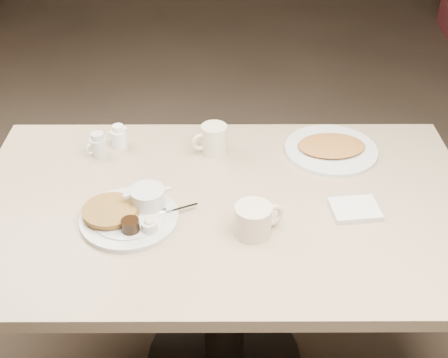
{
  "coord_description": "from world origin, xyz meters",
  "views": [
    {
      "loc": [
        -0.0,
        -1.36,
        1.82
      ],
      "look_at": [
        0.0,
        0.02,
        0.82
      ],
      "focal_mm": 46.92,
      "sensor_mm": 36.0,
      "label": 1
    }
  ],
  "objects_px": {
    "creamer_left": "(98,145)",
    "hash_plate": "(331,148)",
    "diner_table": "(224,245)",
    "coffee_mug_far": "(213,139)",
    "creamer_right": "(119,137)",
    "main_plate": "(130,212)",
    "coffee_mug_near": "(254,220)"
  },
  "relations": [
    {
      "from": "coffee_mug_near",
      "to": "coffee_mug_far",
      "type": "distance_m",
      "value": 0.42
    },
    {
      "from": "coffee_mug_near",
      "to": "hash_plate",
      "type": "xyz_separation_m",
      "value": [
        0.27,
        0.41,
        -0.03
      ]
    },
    {
      "from": "diner_table",
      "to": "creamer_right",
      "type": "height_order",
      "value": "creamer_right"
    },
    {
      "from": "diner_table",
      "to": "creamer_left",
      "type": "xyz_separation_m",
      "value": [
        -0.41,
        0.26,
        0.21
      ]
    },
    {
      "from": "diner_table",
      "to": "coffee_mug_near",
      "type": "relative_size",
      "value": 9.69
    },
    {
      "from": "coffee_mug_near",
      "to": "main_plate",
      "type": "bearing_deg",
      "value": 169.67
    },
    {
      "from": "coffee_mug_far",
      "to": "creamer_left",
      "type": "distance_m",
      "value": 0.38
    },
    {
      "from": "main_plate",
      "to": "creamer_right",
      "type": "relative_size",
      "value": 4.56
    },
    {
      "from": "main_plate",
      "to": "coffee_mug_far",
      "type": "height_order",
      "value": "coffee_mug_far"
    },
    {
      "from": "coffee_mug_far",
      "to": "hash_plate",
      "type": "relative_size",
      "value": 0.4
    },
    {
      "from": "diner_table",
      "to": "creamer_left",
      "type": "distance_m",
      "value": 0.53
    },
    {
      "from": "main_plate",
      "to": "creamer_right",
      "type": "distance_m",
      "value": 0.39
    },
    {
      "from": "diner_table",
      "to": "coffee_mug_far",
      "type": "bearing_deg",
      "value": 97.28
    },
    {
      "from": "coffee_mug_near",
      "to": "creamer_left",
      "type": "distance_m",
      "value": 0.63
    },
    {
      "from": "hash_plate",
      "to": "creamer_right",
      "type": "bearing_deg",
      "value": 176.96
    },
    {
      "from": "diner_table",
      "to": "hash_plate",
      "type": "height_order",
      "value": "hash_plate"
    },
    {
      "from": "diner_table",
      "to": "creamer_right",
      "type": "relative_size",
      "value": 18.64
    },
    {
      "from": "coffee_mug_far",
      "to": "hash_plate",
      "type": "height_order",
      "value": "coffee_mug_far"
    },
    {
      "from": "main_plate",
      "to": "coffee_mug_far",
      "type": "relative_size",
      "value": 2.83
    },
    {
      "from": "creamer_left",
      "to": "hash_plate",
      "type": "relative_size",
      "value": 0.25
    },
    {
      "from": "diner_table",
      "to": "creamer_right",
      "type": "xyz_separation_m",
      "value": [
        -0.35,
        0.31,
        0.21
      ]
    },
    {
      "from": "coffee_mug_far",
      "to": "diner_table",
      "type": "bearing_deg",
      "value": -82.72
    },
    {
      "from": "main_plate",
      "to": "hash_plate",
      "type": "distance_m",
      "value": 0.71
    },
    {
      "from": "diner_table",
      "to": "coffee_mug_near",
      "type": "height_order",
      "value": "coffee_mug_near"
    },
    {
      "from": "creamer_left",
      "to": "hash_plate",
      "type": "bearing_deg",
      "value": 0.96
    },
    {
      "from": "coffee_mug_far",
      "to": "creamer_left",
      "type": "bearing_deg",
      "value": -178.23
    },
    {
      "from": "hash_plate",
      "to": "coffee_mug_far",
      "type": "bearing_deg",
      "value": -179.82
    },
    {
      "from": "diner_table",
      "to": "creamer_right",
      "type": "distance_m",
      "value": 0.51
    },
    {
      "from": "coffee_mug_near",
      "to": "creamer_right",
      "type": "distance_m",
      "value": 0.62
    },
    {
      "from": "main_plate",
      "to": "coffee_mug_near",
      "type": "distance_m",
      "value": 0.35
    },
    {
      "from": "creamer_right",
      "to": "hash_plate",
      "type": "relative_size",
      "value": 0.25
    },
    {
      "from": "main_plate",
      "to": "coffee_mug_near",
      "type": "relative_size",
      "value": 2.37
    }
  ]
}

